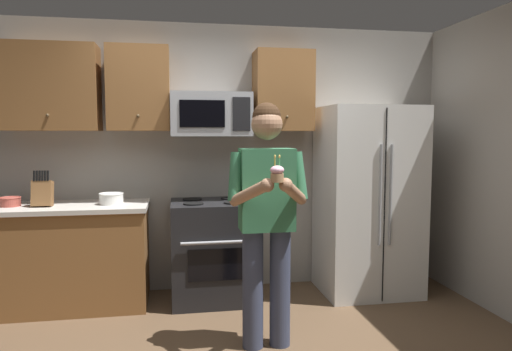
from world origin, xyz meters
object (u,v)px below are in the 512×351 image
bowl_large_white (111,198)px  bowl_small_colored (10,201)px  microwave (211,115)px  knife_block (42,193)px  person (267,211)px  refrigerator (368,200)px  oven_range (213,250)px  cupcake (277,173)px

bowl_large_white → bowl_small_colored: size_ratio=1.23×
microwave → knife_block: bearing=-174.2°
bowl_small_colored → person: (2.04, -1.07, 0.03)m
refrigerator → bowl_large_white: size_ratio=8.39×
refrigerator → person: (-1.20, -1.01, 0.10)m
microwave → refrigerator: microwave is taller
oven_range → person: person is taller
refrigerator → person: 1.57m
refrigerator → person: bearing=-139.9°
oven_range → refrigerator: (1.50, -0.04, 0.44)m
oven_range → knife_block: (-1.46, -0.03, 0.58)m
refrigerator → oven_range: bearing=178.5°
oven_range → knife_block: knife_block is taller
microwave → bowl_large_white: size_ratio=3.45×
bowl_small_colored → cupcake: cupcake is taller
knife_block → bowl_large_white: bearing=3.1°
bowl_large_white → cupcake: bearing=-48.9°
microwave → bowl_small_colored: bearing=-176.7°
microwave → bowl_small_colored: (-1.74, -0.10, -0.76)m
bowl_small_colored → cupcake: 2.49m
microwave → bowl_small_colored: microwave is taller
refrigerator → bowl_small_colored: size_ratio=10.34×
refrigerator → knife_block: refrigerator is taller
person → cupcake: (-0.00, -0.33, 0.30)m
microwave → person: bearing=-75.4°
bowl_large_white → bowl_small_colored: (-0.84, 0.02, -0.01)m
cupcake → oven_range: bearing=102.4°
microwave → person: 1.41m
refrigerator → knife_block: 2.96m
refrigerator → microwave: bearing=174.0°
bowl_small_colored → person: 2.30m
knife_block → bowl_small_colored: bearing=169.9°
knife_block → microwave: bearing=5.8°
oven_range → bowl_large_white: size_ratio=4.34×
oven_range → bowl_small_colored: (-1.74, 0.02, 0.50)m
knife_block → bowl_small_colored: size_ratio=1.84×
knife_block → person: bearing=-29.9°
bowl_large_white → bowl_small_colored: 0.84m
microwave → cupcake: size_ratio=4.26×
knife_block → person: 2.04m
oven_range → cupcake: bearing=-77.6°
knife_block → refrigerator: bearing=-0.2°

